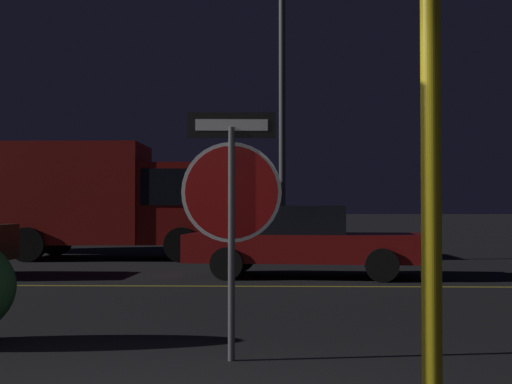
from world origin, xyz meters
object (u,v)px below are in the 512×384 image
(street_lamp, at_px, (282,76))
(yellow_pole_right, at_px, (431,148))
(delivery_truck, at_px, (117,197))
(passing_car_2, at_px, (304,241))
(stop_sign, at_px, (232,191))

(street_lamp, bearing_deg, yellow_pole_right, -86.68)
(yellow_pole_right, relative_size, delivery_truck, 0.54)
(passing_car_2, bearing_deg, street_lamp, -169.12)
(delivery_truck, bearing_deg, passing_car_2, 44.52)
(yellow_pole_right, bearing_deg, stop_sign, 124.22)
(stop_sign, height_order, delivery_truck, delivery_truck)
(yellow_pole_right, bearing_deg, passing_car_2, 92.38)
(yellow_pole_right, height_order, delivery_truck, yellow_pole_right)
(street_lamp, bearing_deg, stop_sign, -92.69)
(stop_sign, distance_m, passing_car_2, 7.52)
(delivery_truck, bearing_deg, yellow_pole_right, 19.27)
(street_lamp, bearing_deg, passing_car_2, -84.47)
(stop_sign, distance_m, delivery_truck, 12.63)
(passing_car_2, xyz_separation_m, street_lamp, (-0.38, 3.95, 3.89))
(delivery_truck, distance_m, street_lamp, 5.24)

